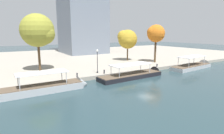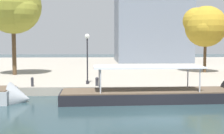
% 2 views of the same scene
% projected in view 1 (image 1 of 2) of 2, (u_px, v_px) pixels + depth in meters
% --- Properties ---
extents(ground_plane, '(220.00, 220.00, 0.00)m').
position_uv_depth(ground_plane, '(147.00, 83.00, 30.80)').
color(ground_plane, '#23383D').
extents(dock_promenade, '(120.00, 55.00, 0.70)m').
position_uv_depth(dock_promenade, '(75.00, 58.00, 59.05)').
color(dock_promenade, gray).
rests_on(dock_promenade, ground_plane).
extents(tour_boat_0, '(12.13, 2.80, 3.84)m').
position_uv_depth(tour_boat_0, '(50.00, 88.00, 26.29)').
color(tour_boat_0, '#9EA3A8').
rests_on(tour_boat_0, ground_plane).
extents(tour_boat_1, '(14.11, 3.57, 3.84)m').
position_uv_depth(tour_boat_1, '(136.00, 76.00, 34.36)').
color(tour_boat_1, black).
rests_on(tour_boat_1, ground_plane).
extents(tour_boat_2, '(13.36, 4.33, 4.15)m').
position_uv_depth(tour_boat_2, '(194.00, 67.00, 43.12)').
color(tour_boat_2, '#9EA3A8').
rests_on(tour_boat_2, ground_plane).
extents(mooring_bollard_0, '(0.28, 0.28, 0.74)m').
position_uv_depth(mooring_bollard_0, '(104.00, 71.00, 34.33)').
color(mooring_bollard_0, '#2D2D33').
rests_on(mooring_bollard_0, dock_promenade).
extents(mooring_bollard_1, '(0.25, 0.25, 0.80)m').
position_uv_depth(mooring_bollard_1, '(77.00, 75.00, 31.39)').
color(mooring_bollard_1, '#2D2D33').
rests_on(mooring_bollard_1, dock_promenade).
extents(mooring_bollard_2, '(0.28, 0.28, 0.69)m').
position_uv_depth(mooring_bollard_2, '(157.00, 65.00, 41.12)').
color(mooring_bollard_2, '#2D2D33').
rests_on(mooring_bollard_2, dock_promenade).
extents(lamp_post, '(0.41, 0.41, 4.43)m').
position_uv_depth(lamp_post, '(97.00, 58.00, 34.37)').
color(lamp_post, black).
rests_on(lamp_post, dock_promenade).
extents(tree_0, '(5.32, 5.11, 8.30)m').
position_uv_depth(tree_0, '(127.00, 39.00, 49.40)').
color(tree_0, '#4C3823').
rests_on(tree_0, dock_promenade).
extents(tree_1, '(4.58, 4.60, 9.51)m').
position_uv_depth(tree_1, '(155.00, 34.00, 46.37)').
color(tree_1, '#4C3823').
rests_on(tree_1, dock_promenade).
extents(tree_2, '(6.44, 6.44, 11.16)m').
position_uv_depth(tree_2, '(39.00, 31.00, 35.66)').
color(tree_2, '#4C3823').
rests_on(tree_2, dock_promenade).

